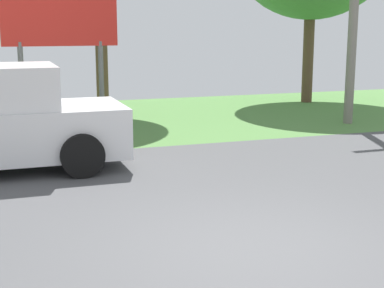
% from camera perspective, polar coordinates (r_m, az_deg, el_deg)
% --- Properties ---
extents(ground_plane, '(40.00, 22.00, 0.20)m').
position_cam_1_polar(ground_plane, '(9.51, -1.57, -4.39)').
color(ground_plane, '#4C4C4F').
extents(roadside_billboard, '(2.60, 0.12, 3.50)m').
position_cam_1_polar(roadside_billboard, '(13.71, -12.84, 11.24)').
color(roadside_billboard, slate).
rests_on(roadside_billboard, ground_plane).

